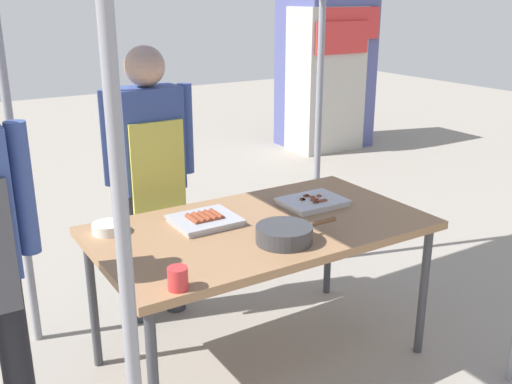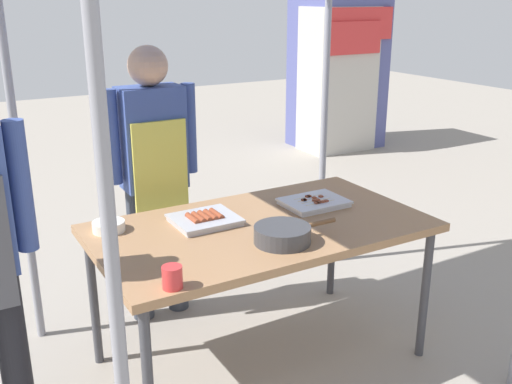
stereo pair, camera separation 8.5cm
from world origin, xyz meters
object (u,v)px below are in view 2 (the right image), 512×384
(tray_meat_skewers, at_px, (314,202))
(neighbor_stall_left, at_px, (338,70))
(vendor_woman, at_px, (154,164))
(stall_table, at_px, (261,234))
(tray_grilled_sausages, at_px, (205,219))
(cooking_wok, at_px, (283,234))
(condiment_bowl, at_px, (109,226))
(drink_cup_near_edge, at_px, (172,277))
(neighbor_stall_right, at_px, (338,80))

(tray_meat_skewers, height_order, neighbor_stall_left, neighbor_stall_left)
(tray_meat_skewers, bearing_deg, vendor_woman, 136.83)
(stall_table, relative_size, tray_grilled_sausages, 5.21)
(stall_table, xyz_separation_m, vendor_woman, (-0.27, 0.70, 0.22))
(tray_grilled_sausages, relative_size, neighbor_stall_left, 0.16)
(cooking_wok, height_order, neighbor_stall_left, neighbor_stall_left)
(tray_meat_skewers, bearing_deg, stall_table, -166.31)
(stall_table, xyz_separation_m, condiment_bowl, (-0.66, 0.28, 0.08))
(tray_meat_skewers, xyz_separation_m, drink_cup_near_edge, (-1.00, -0.49, 0.03))
(cooking_wok, distance_m, condiment_bowl, 0.82)
(vendor_woman, xyz_separation_m, neighbor_stall_left, (3.42, 2.81, 0.02))
(tray_grilled_sausages, relative_size, drink_cup_near_edge, 3.47)
(tray_meat_skewers, relative_size, condiment_bowl, 2.14)
(tray_meat_skewers, xyz_separation_m, vendor_woman, (-0.65, 0.61, 0.15))
(tray_grilled_sausages, distance_m, drink_cup_near_edge, 0.67)
(stall_table, relative_size, vendor_woman, 1.03)
(cooking_wok, distance_m, neighbor_stall_right, 4.72)
(cooking_wok, xyz_separation_m, neighbor_stall_right, (3.06, 3.59, 0.05))
(vendor_woman, bearing_deg, neighbor_stall_left, -140.54)
(stall_table, xyz_separation_m, neighbor_stall_right, (3.03, 3.35, 0.15))
(cooking_wok, relative_size, vendor_woman, 0.27)
(tray_grilled_sausages, bearing_deg, vendor_woman, 94.62)
(stall_table, height_order, tray_meat_skewers, tray_meat_skewers)
(stall_table, distance_m, vendor_woman, 0.79)
(tray_grilled_sausages, distance_m, vendor_woman, 0.57)
(drink_cup_near_edge, bearing_deg, cooking_wok, 14.76)
(stall_table, relative_size, neighbor_stall_right, 0.95)
(cooking_wok, bearing_deg, vendor_woman, 104.65)
(neighbor_stall_left, xyz_separation_m, neighbor_stall_right, (-0.12, -0.16, -0.09))
(tray_meat_skewers, height_order, neighbor_stall_right, neighbor_stall_right)
(tray_meat_skewers, xyz_separation_m, condiment_bowl, (-1.04, 0.19, 0.01))
(drink_cup_near_edge, xyz_separation_m, neighbor_stall_left, (3.77, 3.91, 0.14))
(condiment_bowl, distance_m, drink_cup_near_edge, 0.68)
(tray_grilled_sausages, height_order, condiment_bowl, tray_grilled_sausages)
(stall_table, height_order, drink_cup_near_edge, drink_cup_near_edge)
(tray_grilled_sausages, distance_m, neighbor_stall_left, 4.77)
(tray_grilled_sausages, height_order, cooking_wok, cooking_wok)
(condiment_bowl, relative_size, neighbor_stall_right, 0.09)
(tray_meat_skewers, height_order, vendor_woman, vendor_woman)
(vendor_woman, bearing_deg, drink_cup_near_edge, 72.50)
(stall_table, bearing_deg, vendor_woman, 111.34)
(vendor_woman, bearing_deg, neighbor_stall_right, -141.24)
(cooking_wok, relative_size, drink_cup_near_edge, 4.69)
(cooking_wok, bearing_deg, neighbor_stall_right, 49.60)
(stall_table, distance_m, tray_meat_skewers, 0.39)
(tray_meat_skewers, relative_size, neighbor_stall_left, 0.17)
(stall_table, distance_m, drink_cup_near_edge, 0.74)
(tray_grilled_sausages, xyz_separation_m, condiment_bowl, (-0.43, 0.13, 0.00))
(tray_grilled_sausages, height_order, tray_meat_skewers, tray_grilled_sausages)
(tray_grilled_sausages, relative_size, tray_meat_skewers, 0.95)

